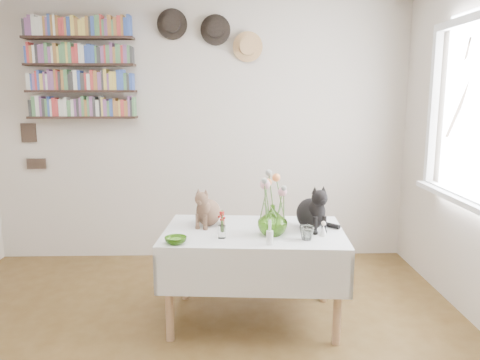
{
  "coord_description": "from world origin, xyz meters",
  "views": [
    {
      "loc": [
        0.26,
        -2.31,
        1.61
      ],
      "look_at": [
        0.34,
        0.75,
        1.05
      ],
      "focal_mm": 35.0,
      "sensor_mm": 36.0,
      "label": 1
    }
  ],
  "objects_px": {
    "dining_table": "(254,253)",
    "bookshelf_unit": "(80,69)",
    "black_cat": "(311,206)",
    "tabby_cat": "(208,205)",
    "flower_vase": "(273,220)"
  },
  "relations": [
    {
      "from": "dining_table",
      "to": "bookshelf_unit",
      "type": "bearing_deg",
      "value": 139.68
    },
    {
      "from": "black_cat",
      "to": "dining_table",
      "type": "bearing_deg",
      "value": 167.15
    },
    {
      "from": "tabby_cat",
      "to": "black_cat",
      "type": "height_order",
      "value": "black_cat"
    },
    {
      "from": "dining_table",
      "to": "flower_vase",
      "type": "height_order",
      "value": "flower_vase"
    },
    {
      "from": "black_cat",
      "to": "bookshelf_unit",
      "type": "height_order",
      "value": "bookshelf_unit"
    },
    {
      "from": "flower_vase",
      "to": "bookshelf_unit",
      "type": "xyz_separation_m",
      "value": [
        -1.66,
        1.43,
        1.07
      ]
    },
    {
      "from": "tabby_cat",
      "to": "black_cat",
      "type": "bearing_deg",
      "value": 14.73
    },
    {
      "from": "black_cat",
      "to": "flower_vase",
      "type": "height_order",
      "value": "black_cat"
    },
    {
      "from": "tabby_cat",
      "to": "bookshelf_unit",
      "type": "height_order",
      "value": "bookshelf_unit"
    },
    {
      "from": "tabby_cat",
      "to": "bookshelf_unit",
      "type": "distance_m",
      "value": 1.97
    },
    {
      "from": "black_cat",
      "to": "bookshelf_unit",
      "type": "relative_size",
      "value": 0.33
    },
    {
      "from": "flower_vase",
      "to": "tabby_cat",
      "type": "bearing_deg",
      "value": 148.99
    },
    {
      "from": "dining_table",
      "to": "black_cat",
      "type": "height_order",
      "value": "black_cat"
    },
    {
      "from": "dining_table",
      "to": "tabby_cat",
      "type": "xyz_separation_m",
      "value": [
        -0.32,
        0.15,
        0.31
      ]
    },
    {
      "from": "tabby_cat",
      "to": "flower_vase",
      "type": "xyz_separation_m",
      "value": [
        0.44,
        -0.27,
        -0.04
      ]
    }
  ]
}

